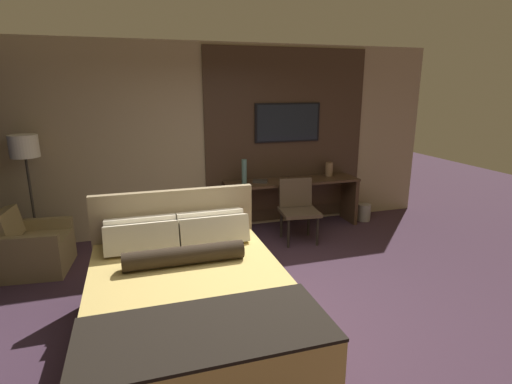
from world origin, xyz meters
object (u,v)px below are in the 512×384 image
tv (288,123)px  floor_lamp (25,156)px  desk (291,194)px  book (260,181)px  armchair_by_window (34,250)px  vase_tall (244,172)px  vase_short (329,169)px  bed (190,303)px  waste_bin (364,212)px  desk_chair (298,204)px

tv → floor_lamp: size_ratio=0.66×
desk → book: bearing=-177.2°
desk → armchair_by_window: (-3.56, -0.57, -0.26)m
vase_tall → book: vase_tall is taller
vase_tall → vase_short: size_ratio=1.72×
bed → tv: bearing=54.4°
bed → vase_short: 3.75m
bed → vase_tall: vase_tall is taller
desk → book: book is taller
tv → armchair_by_window: (-3.56, -0.78, -1.37)m
desk → waste_bin: 1.34m
tv → desk_chair: bearing=-99.1°
desk_chair → vase_short: vase_short is taller
desk → waste_bin: size_ratio=7.54×
vase_short → desk_chair: bearing=-142.4°
armchair_by_window → floor_lamp: floor_lamp is taller
vase_tall → vase_short: bearing=6.2°
bed → desk: bearing=52.3°
desk → waste_bin: bearing=-4.6°
armchair_by_window → vase_short: size_ratio=3.67×
armchair_by_window → vase_tall: 2.90m
bed → desk_chair: bed is taller
desk_chair → waste_bin: size_ratio=3.17×
armchair_by_window → waste_bin: bearing=-78.8°
bed → vase_short: bed is taller
bed → waste_bin: size_ratio=8.06×
desk → vase_tall: size_ratio=5.59×
bed → floor_lamp: floor_lamp is taller
tv → waste_bin: bearing=-13.6°
desk_chair → vase_short: size_ratio=4.05×
bed → desk: size_ratio=1.07×
desk_chair → vase_short: (0.81, 0.62, 0.35)m
floor_lamp → vase_tall: (2.83, 0.01, -0.38)m
armchair_by_window → book: 3.13m
desk → floor_lamp: (-3.62, -0.10, 0.81)m
tv → desk_chair: (-0.12, -0.76, -1.11)m
bed → armchair_by_window: bed is taller
tv → book: (-0.52, -0.23, -0.85)m
vase_short → book: 1.22m
desk → armchair_by_window: 3.62m
vase_tall → vase_short: vase_tall is taller
book → armchair_by_window: bearing=-169.8°
vase_short → waste_bin: (0.59, -0.18, -0.74)m
tv → vase_tall: tv is taller
tv → waste_bin: size_ratio=3.81×
tv → armchair_by_window: tv is taller
tv → vase_short: (0.69, -0.13, -0.76)m
waste_bin → bed: bearing=-143.1°
desk_chair → waste_bin: desk_chair is taller
book → desk_chair: bearing=-52.7°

